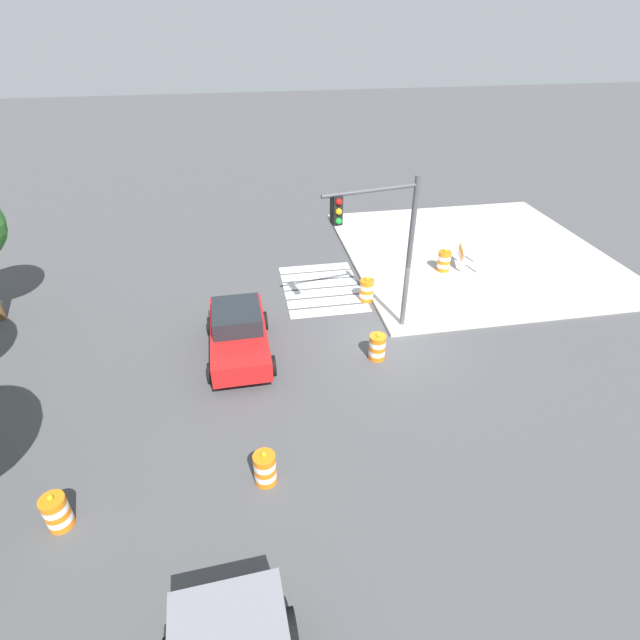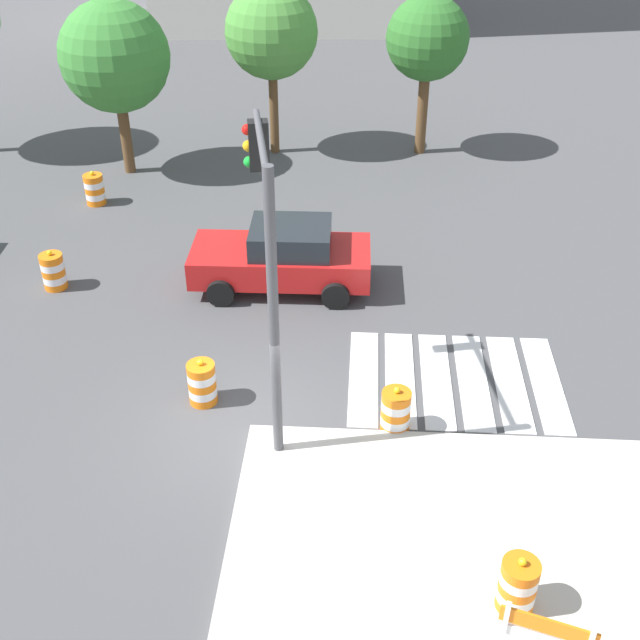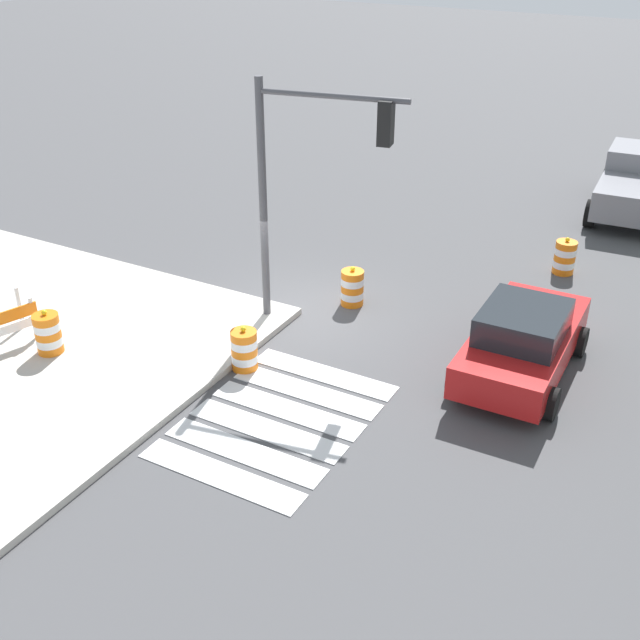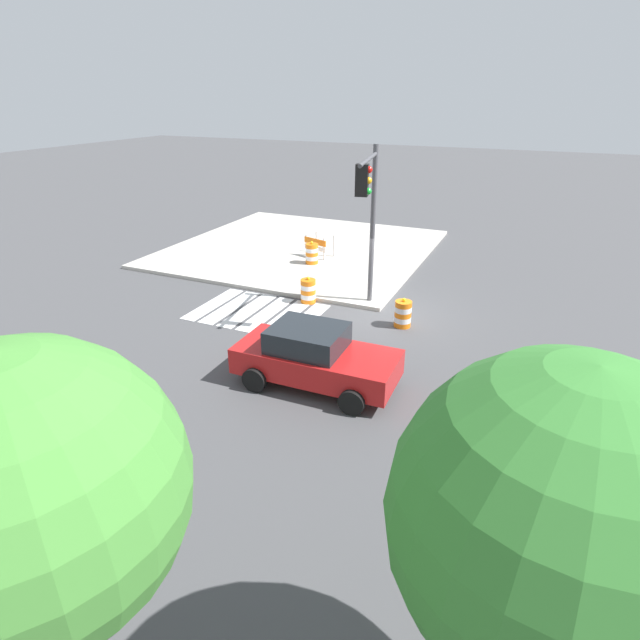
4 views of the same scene
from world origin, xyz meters
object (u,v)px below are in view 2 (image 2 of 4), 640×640
(street_tree_streetside_near, at_px, (427,40))
(street_tree_streetside_far, at_px, (271,32))
(traffic_barrel_on_sidewalk, at_px, (518,585))
(sports_car, at_px, (283,256))
(traffic_barrel_near_corner, at_px, (53,271))
(traffic_barrel_median_far, at_px, (202,383))
(traffic_light_pole, at_px, (266,236))
(traffic_barrel_median_near, at_px, (396,411))
(street_tree_corner_lot, at_px, (115,57))
(traffic_barrel_crosswalk_end, at_px, (95,189))

(street_tree_streetside_near, xyz_separation_m, street_tree_streetside_far, (-4.85, -0.25, 0.21))
(traffic_barrel_on_sidewalk, bearing_deg, sports_car, 115.29)
(traffic_barrel_near_corner, height_order, traffic_barrel_median_far, same)
(traffic_barrel_on_sidewalk, relative_size, traffic_light_pole, 0.19)
(traffic_barrel_median_far, height_order, street_tree_streetside_near, street_tree_streetside_near)
(traffic_barrel_median_near, relative_size, traffic_barrel_on_sidewalk, 1.00)
(street_tree_streetside_near, height_order, street_tree_corner_lot, street_tree_corner_lot)
(traffic_barrel_crosswalk_end, distance_m, street_tree_streetside_far, 7.35)
(traffic_barrel_crosswalk_end, relative_size, traffic_light_pole, 0.19)
(traffic_barrel_crosswalk_end, relative_size, traffic_barrel_median_far, 1.00)
(traffic_barrel_crosswalk_end, xyz_separation_m, traffic_barrel_median_far, (4.81, -8.84, 0.00))
(traffic_barrel_near_corner, relative_size, traffic_barrel_crosswalk_end, 1.00)
(sports_car, bearing_deg, traffic_barrel_near_corner, -175.63)
(street_tree_corner_lot, bearing_deg, traffic_barrel_crosswalk_end, -98.94)
(traffic_barrel_median_far, relative_size, street_tree_streetside_near, 0.20)
(street_tree_streetside_far, bearing_deg, sports_car, -82.43)
(traffic_barrel_near_corner, distance_m, traffic_barrel_crosswalk_end, 4.75)
(traffic_barrel_crosswalk_end, xyz_separation_m, traffic_barrel_median_near, (8.59, -9.47, 0.00))
(sports_car, xyz_separation_m, street_tree_corner_lot, (-5.59, 6.72, 2.79))
(traffic_barrel_on_sidewalk, bearing_deg, street_tree_streetside_near, 91.91)
(traffic_barrel_near_corner, bearing_deg, street_tree_corner_lot, 90.21)
(traffic_barrel_median_far, xyz_separation_m, street_tree_streetside_near, (4.86, 13.44, 3.24))
(traffic_barrel_crosswalk_end, distance_m, street_tree_streetside_near, 11.19)
(street_tree_streetside_near, bearing_deg, traffic_light_pole, -104.01)
(street_tree_streetside_far, bearing_deg, traffic_barrel_on_sidewalk, -72.94)
(traffic_barrel_on_sidewalk, distance_m, traffic_light_pole, 6.73)
(traffic_light_pole, bearing_deg, traffic_barrel_near_corner, 142.84)
(traffic_barrel_near_corner, bearing_deg, street_tree_streetside_far, 64.08)
(traffic_light_pole, distance_m, street_tree_corner_lot, 12.97)
(traffic_barrel_crosswalk_end, relative_size, street_tree_streetside_near, 0.20)
(traffic_barrel_on_sidewalk, distance_m, street_tree_corner_lot, 18.90)
(traffic_barrel_median_near, relative_size, street_tree_streetside_near, 0.20)
(traffic_light_pole, relative_size, street_tree_streetside_far, 1.02)
(traffic_barrel_median_far, distance_m, street_tree_corner_lot, 12.49)
(traffic_barrel_median_near, height_order, traffic_light_pole, traffic_light_pole)
(traffic_light_pole, bearing_deg, street_tree_streetside_near, 75.99)
(street_tree_streetside_near, bearing_deg, street_tree_corner_lot, -166.72)
(traffic_barrel_median_far, height_order, street_tree_corner_lot, street_tree_corner_lot)
(traffic_barrel_near_corner, height_order, traffic_barrel_on_sidewalk, traffic_barrel_on_sidewalk)
(sports_car, relative_size, street_tree_streetside_near, 0.86)
(traffic_barrel_median_far, bearing_deg, traffic_light_pole, -12.41)
(traffic_barrel_median_far, relative_size, traffic_light_pole, 0.19)
(traffic_barrel_near_corner, relative_size, traffic_barrel_median_near, 1.00)
(traffic_barrel_on_sidewalk, relative_size, street_tree_corner_lot, 0.19)
(sports_car, bearing_deg, traffic_barrel_crosswalk_end, 144.20)
(street_tree_streetside_far, relative_size, street_tree_corner_lot, 1.02)
(traffic_light_pole, bearing_deg, traffic_barrel_median_near, -7.62)
(traffic_barrel_median_far, bearing_deg, street_tree_streetside_far, 89.94)
(street_tree_streetside_near, distance_m, street_tree_corner_lot, 9.55)
(traffic_barrel_median_near, bearing_deg, traffic_barrel_crosswalk_end, 132.23)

